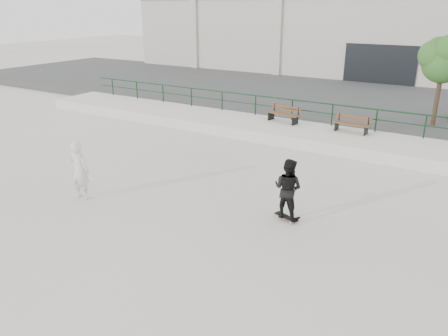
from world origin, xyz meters
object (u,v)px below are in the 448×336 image
Objects in this scene: bench_right at (352,124)px; tree at (445,58)px; bench_left at (284,114)px; standing_skater at (288,188)px; skateboard at (286,217)px; seated_skater at (80,170)px.

tree is at bearing 50.54° from bench_right.
bench_right is (3.31, -0.08, -0.02)m from bench_left.
standing_skater reaches higher than bench_right.
standing_skater is (0.60, -8.35, 0.11)m from bench_right.
standing_skater is at bearing -101.46° from tree.
bench_left is 7.48m from tree.
bench_left is 1.09× the size of bench_right.
skateboard is at bearing -101.46° from tree.
seated_skater reaches higher than bench_right.
seated_skater is (-2.25, -10.44, 0.06)m from bench_left.
tree reaches higher than standing_skater.
standing_skater is at bearing -82.56° from bench_right.
skateboard is 0.90m from standing_skater.
skateboard is 0.46× the size of standing_skater.
skateboard is (0.60, -8.35, -0.79)m from bench_right.
bench_right is at bearing 10.56° from bench_left.
tree is 5.13× the size of skateboard.
bench_left is at bearing -108.11° from seated_skater.
tree reaches higher than seated_skater.
bench_right reaches higher than skateboard.
tree is (6.25, 3.10, 2.70)m from bench_left.
standing_skater is 0.92× the size of seated_skater.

